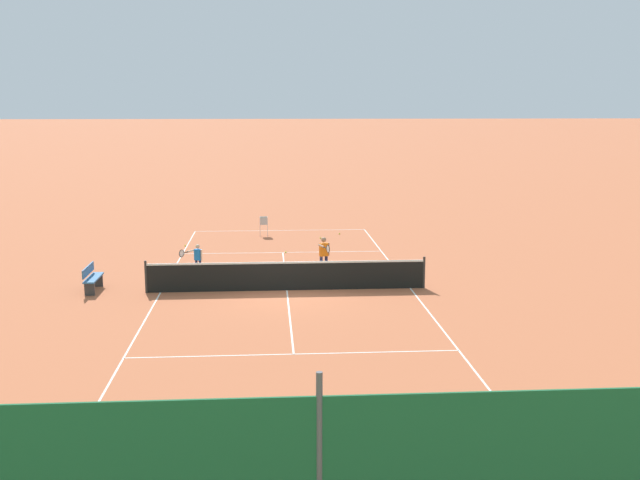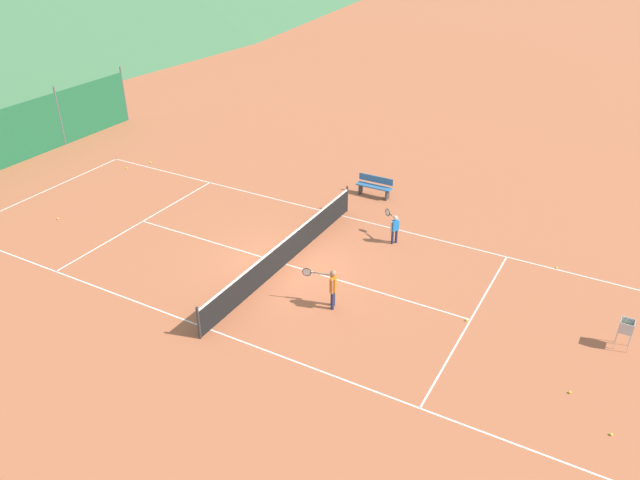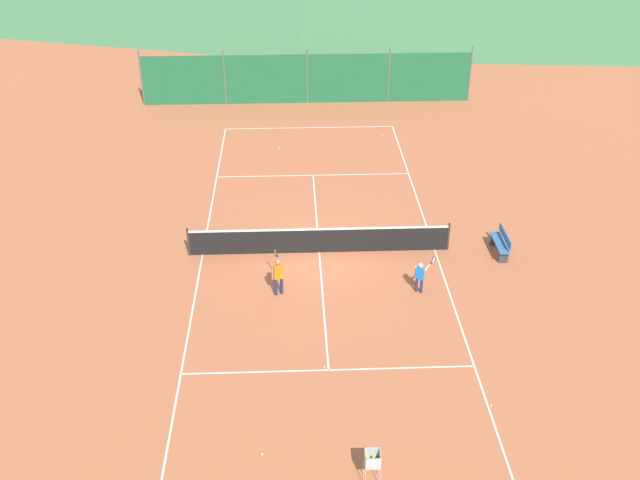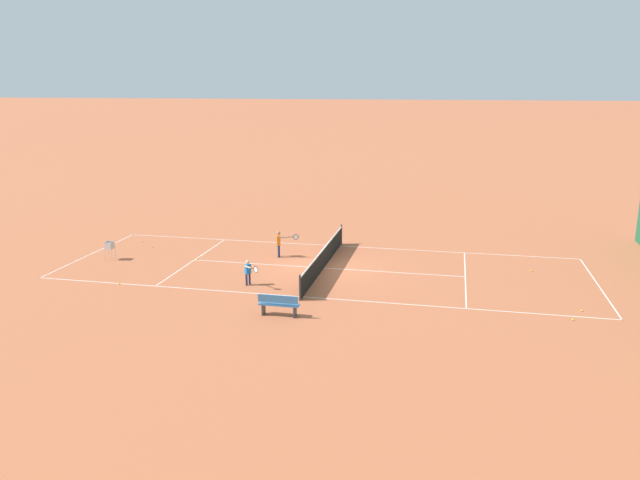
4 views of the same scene
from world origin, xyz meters
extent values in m
plane|color=#B7603D|center=(0.00, 0.00, 0.00)|extent=(600.00, 600.00, 0.00)
cube|color=white|center=(0.00, 11.90, 0.00)|extent=(8.25, 0.05, 0.01)
cube|color=white|center=(0.00, -11.90, 0.00)|extent=(8.25, 0.05, 0.01)
cube|color=white|center=(-4.10, 0.00, 0.00)|extent=(0.05, 23.85, 0.01)
cube|color=white|center=(4.10, 0.00, 0.00)|extent=(0.05, 23.85, 0.01)
cube|color=white|center=(0.00, 6.40, 0.00)|extent=(8.20, 0.05, 0.01)
cube|color=white|center=(0.00, -6.40, 0.00)|extent=(8.20, 0.05, 0.01)
cube|color=white|center=(0.00, 0.00, 0.00)|extent=(0.05, 12.80, 0.01)
cylinder|color=#2D2D2D|center=(-4.55, 0.00, 0.53)|extent=(0.08, 0.08, 1.06)
cylinder|color=#2D2D2D|center=(4.55, 0.00, 0.53)|extent=(0.08, 0.08, 1.06)
cube|color=black|center=(0.00, 0.00, 0.46)|extent=(9.10, 0.02, 0.91)
cube|color=white|center=(0.00, 0.00, 0.93)|extent=(9.10, 0.04, 0.06)
cylinder|color=#59595E|center=(-8.60, 15.50, 1.45)|extent=(0.08, 0.08, 2.90)
cylinder|color=#23284C|center=(3.04, -2.58, 0.26)|extent=(0.09, 0.09, 0.51)
cylinder|color=#23284C|center=(3.18, -2.67, 0.26)|extent=(0.09, 0.09, 0.51)
cube|color=blue|center=(3.11, -2.62, 0.71)|extent=(0.28, 0.25, 0.40)
sphere|color=beige|center=(3.11, -2.62, 1.01)|extent=(0.16, 0.16, 0.16)
cylinder|color=beige|center=(2.98, -2.54, 0.71)|extent=(0.06, 0.06, 0.40)
cylinder|color=beige|center=(3.35, -2.54, 0.87)|extent=(0.26, 0.37, 0.06)
cylinder|color=black|center=(3.51, -2.29, 0.87)|extent=(0.12, 0.17, 0.03)
torus|color=black|center=(3.63, -2.10, 0.87)|extent=(0.17, 0.25, 0.28)
cylinder|color=silver|center=(3.63, -2.10, 0.87)|extent=(0.14, 0.21, 0.25)
cylinder|color=#23284C|center=(-1.50, -2.59, 0.31)|extent=(0.11, 0.11, 0.61)
cylinder|color=#23284C|center=(-1.31, -2.52, 0.31)|extent=(0.11, 0.11, 0.61)
cube|color=orange|center=(-1.41, -2.56, 0.85)|extent=(0.33, 0.25, 0.47)
sphere|color=#A37556|center=(-1.41, -2.56, 1.21)|extent=(0.19, 0.19, 0.19)
cylinder|color=#A37556|center=(-1.59, -2.61, 0.85)|extent=(0.07, 0.07, 0.47)
cylinder|color=#A37556|center=(-1.30, -2.27, 1.04)|extent=(0.22, 0.47, 0.07)
cylinder|color=black|center=(-1.41, -1.94, 1.04)|extent=(0.10, 0.22, 0.03)
torus|color=black|center=(-1.49, -1.71, 1.04)|extent=(0.11, 0.27, 0.28)
cylinder|color=silver|center=(-1.49, -1.71, 1.04)|extent=(0.08, 0.24, 0.25)
sphere|color=#CCE033|center=(-0.12, -6.31, 0.03)|extent=(0.07, 0.07, 0.07)
sphere|color=#CCE033|center=(3.48, 10.62, 0.03)|extent=(0.07, 0.07, 0.07)
sphere|color=#CCE033|center=(-1.47, 9.34, 0.03)|extent=(0.07, 0.07, 0.07)
sphere|color=#CCE033|center=(4.51, 10.14, 0.03)|extent=(0.07, 0.07, 0.07)
sphere|color=#CCE033|center=(-2.75, -10.59, 0.03)|extent=(0.07, 0.07, 0.07)
sphere|color=#CCE033|center=(4.17, -8.04, 0.03)|extent=(0.07, 0.07, 0.07)
sphere|color=#CCE033|center=(-1.78, -9.50, 0.03)|extent=(0.07, 0.07, 0.07)
cylinder|color=#B7B7BC|center=(0.63, -10.57, 0.28)|extent=(0.02, 0.02, 0.55)
cylinder|color=#B7B7BC|center=(0.97, -10.57, 0.28)|extent=(0.02, 0.02, 0.55)
cylinder|color=#B7B7BC|center=(0.63, -10.23, 0.28)|extent=(0.02, 0.02, 0.55)
cylinder|color=#B7B7BC|center=(0.97, -10.23, 0.28)|extent=(0.02, 0.02, 0.55)
cube|color=#B7B7BC|center=(0.80, -10.40, 0.56)|extent=(0.34, 0.34, 0.02)
cube|color=#B7B7BC|center=(0.80, -10.57, 0.72)|extent=(0.34, 0.02, 0.34)
cube|color=#B7B7BC|center=(0.80, -10.23, 0.72)|extent=(0.34, 0.02, 0.34)
cube|color=#B7B7BC|center=(0.63, -10.40, 0.72)|extent=(0.02, 0.34, 0.34)
cube|color=#B7B7BC|center=(0.97, -10.40, 0.72)|extent=(0.02, 0.34, 0.34)
sphere|color=#CCE033|center=(0.69, -10.53, 0.60)|extent=(0.07, 0.07, 0.07)
sphere|color=#CCE033|center=(0.77, -10.36, 0.60)|extent=(0.07, 0.07, 0.07)
sphere|color=#CCE033|center=(0.82, -10.47, 0.60)|extent=(0.07, 0.07, 0.07)
sphere|color=#CCE033|center=(0.87, -10.40, 0.60)|extent=(0.07, 0.07, 0.07)
sphere|color=#CCE033|center=(0.88, -10.40, 0.60)|extent=(0.07, 0.07, 0.07)
sphere|color=#CCE033|center=(0.92, -10.32, 0.60)|extent=(0.07, 0.07, 0.07)
sphere|color=#CCE033|center=(0.84, -10.27, 0.66)|extent=(0.07, 0.07, 0.07)
sphere|color=#CCE033|center=(0.80, -10.50, 0.66)|extent=(0.07, 0.07, 0.07)
sphere|color=#CCE033|center=(0.90, -10.36, 0.66)|extent=(0.07, 0.07, 0.07)
sphere|color=#CCE033|center=(0.68, -10.29, 0.66)|extent=(0.07, 0.07, 0.07)
sphere|color=#CCE033|center=(0.85, -10.39, 0.66)|extent=(0.07, 0.07, 0.07)
sphere|color=#CCE033|center=(0.91, -10.44, 0.66)|extent=(0.07, 0.07, 0.07)
sphere|color=#CCE033|center=(0.82, -10.36, 0.71)|extent=(0.07, 0.07, 0.07)
cube|color=#336699|center=(6.30, -0.35, 0.44)|extent=(0.36, 1.50, 0.05)
cube|color=#336699|center=(6.46, -0.35, 0.70)|extent=(0.04, 1.50, 0.28)
cube|color=#333338|center=(6.30, -0.95, 0.22)|extent=(0.32, 0.06, 0.44)
cube|color=#333338|center=(6.30, 0.25, 0.22)|extent=(0.32, 0.06, 0.44)
camera|label=1|loc=(0.58, 23.88, 6.01)|focal=42.00mm
camera|label=2|loc=(-15.07, -9.72, 11.04)|focal=35.00mm
camera|label=3|loc=(-0.92, -22.60, 13.57)|focal=42.00mm
camera|label=4|loc=(27.06, 5.67, 8.32)|focal=35.00mm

